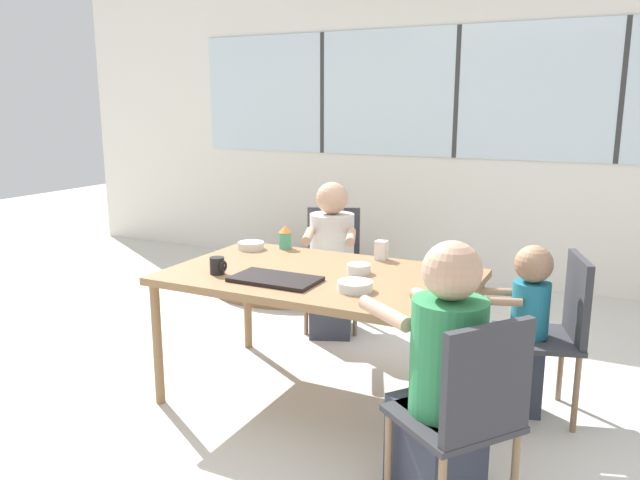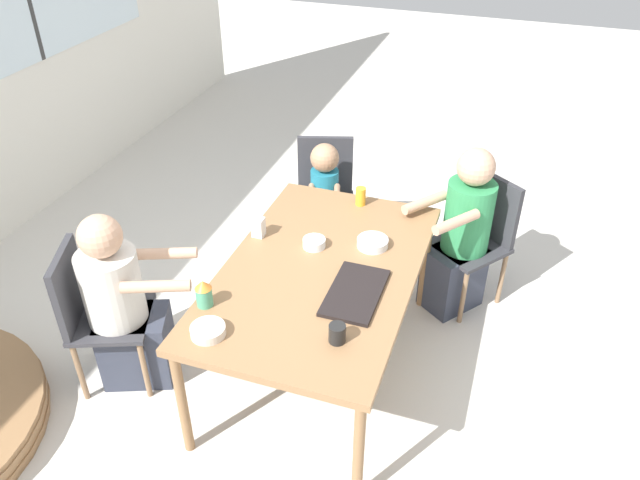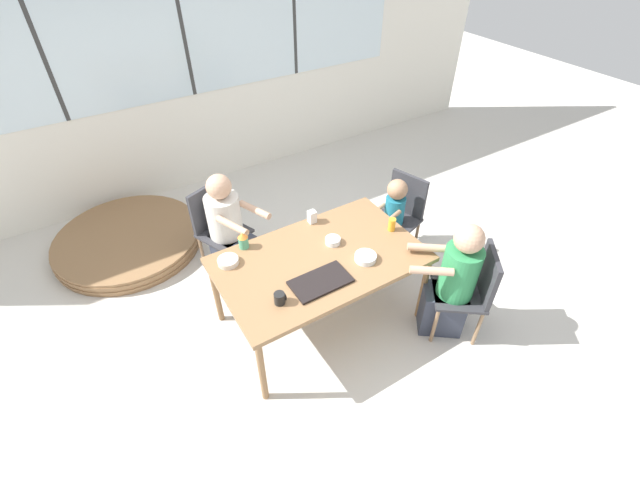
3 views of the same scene
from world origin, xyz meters
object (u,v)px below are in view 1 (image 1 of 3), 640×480
person_toddler (524,331)px  sippy_cup (285,237)px  bowl_cereal (251,246)px  chair_for_man_blue_shirt (469,407)px  coffee_mug (218,266)px  juice_glass (449,280)px  bowl_white_shallow (359,269)px  milk_carton_small (381,250)px  chair_for_woman_green_shirt (333,257)px  person_man_blue_shirt (441,388)px  bowl_fruit (355,286)px  folded_table_stack (293,276)px  chair_for_toddler (557,323)px  person_woman_green_shirt (332,265)px

person_toddler → sippy_cup: bearing=68.3°
person_toddler → bowl_cereal: 1.66m
chair_for_man_blue_shirt → sippy_cup: bearing=87.8°
coffee_mug → juice_glass: (1.16, 0.23, 0.01)m
juice_glass → bowl_cereal: juice_glass is taller
bowl_white_shallow → milk_carton_small: bearing=89.8°
coffee_mug → sippy_cup: size_ratio=0.63×
sippy_cup → bowl_cereal: size_ratio=0.90×
sippy_cup → bowl_white_shallow: sippy_cup is taller
chair_for_woman_green_shirt → person_man_blue_shirt: 2.17m
bowl_fruit → folded_table_stack: (-1.48, 2.06, -0.65)m
sippy_cup → bowl_fruit: (0.73, -0.63, -0.05)m
chair_for_toddler → bowl_fruit: size_ratio=5.00×
person_woman_green_shirt → milk_carton_small: bearing=114.5°
chair_for_toddler → folded_table_stack: size_ratio=0.57×
person_man_blue_shirt → coffee_mug: 1.39m
person_toddler → bowl_fruit: person_toddler is taller
chair_for_toddler → milk_carton_small: size_ratio=7.69×
person_man_blue_shirt → chair_for_woman_green_shirt: bearing=73.3°
person_toddler → coffee_mug: size_ratio=9.99×
person_toddler → sippy_cup: size_ratio=6.25×
person_man_blue_shirt → sippy_cup: person_man_blue_shirt is taller
juice_glass → chair_for_man_blue_shirt: bearing=-68.7°
sippy_cup → bowl_white_shallow: 0.71m
chair_for_woman_green_shirt → folded_table_stack: (-0.74, 0.74, -0.42)m
bowl_cereal → bowl_white_shallow: bearing=-15.1°
person_man_blue_shirt → bowl_fruit: 0.73m
chair_for_woman_green_shirt → milk_carton_small: bearing=110.3°
bowl_fruit → chair_for_toddler: bearing=33.1°
person_woman_green_shirt → bowl_white_shallow: (0.57, -0.87, 0.25)m
person_toddler → bowl_cereal: (-1.63, -0.00, 0.28)m
chair_for_woman_green_shirt → person_toddler: size_ratio=0.94×
coffee_mug → milk_carton_small: milk_carton_small is taller
chair_for_man_blue_shirt → chair_for_toddler: (0.19, 1.09, 0.00)m
chair_for_man_blue_shirt → folded_table_stack: 3.39m
chair_for_woman_green_shirt → folded_table_stack: bearing=-66.8°
chair_for_man_blue_shirt → milk_carton_small: (-0.78, 1.15, 0.26)m
coffee_mug → folded_table_stack: bearing=108.9°
person_man_blue_shirt → folded_table_stack: 3.23m
bowl_fruit → milk_carton_small: bearing=99.5°
juice_glass → bowl_white_shallow: size_ratio=0.90×
chair_for_woman_green_shirt → person_toddler: person_toddler is taller
person_woman_green_shirt → person_toddler: (1.39, -0.65, -0.03)m
bowl_cereal → bowl_fruit: size_ratio=0.95×
sippy_cup → juice_glass: bearing=-21.2°
person_woman_green_shirt → juice_glass: bearing=115.7°
chair_for_toddler → folded_table_stack: chair_for_toddler is taller
chair_for_woman_green_shirt → bowl_white_shallow: bearing=99.7°
person_woman_green_shirt → sippy_cup: (-0.06, -0.54, 0.30)m
person_woman_green_shirt → folded_table_stack: (-0.81, 0.89, -0.40)m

